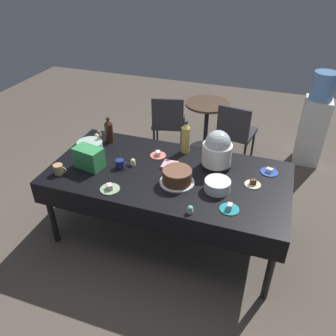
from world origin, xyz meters
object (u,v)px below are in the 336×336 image
(dessert_plate_sage, at_px, (110,188))
(round_cafe_table, at_px, (207,118))
(cupcake_rose, at_px, (99,133))
(soda_bottle_cola, at_px, (109,131))
(dessert_plate_teal, at_px, (229,208))
(coffee_mug_navy, at_px, (120,164))
(ceramic_snack_bowl, at_px, (217,185))
(water_cooler, at_px, (314,122))
(frosted_layer_cake, at_px, (177,177))
(glass_salad_bowl, at_px, (90,146))
(slow_cooker, at_px, (217,151))
(cupcake_vanilla, at_px, (133,162))
(dessert_plate_cream, at_px, (253,184))
(maroon_chair_right, at_px, (235,130))
(dessert_plate_cobalt, at_px, (269,172))
(maroon_chair_left, at_px, (168,120))
(soda_bottle_ginger_ale, at_px, (186,138))
(dessert_plate_coral, at_px, (158,155))
(potluck_table, at_px, (168,178))
(soda_carton, at_px, (89,158))
(cupcake_mint, at_px, (190,210))
(coffee_mug_tan, at_px, (59,169))

(dessert_plate_sage, bearing_deg, round_cafe_table, 81.25)
(cupcake_rose, xyz_separation_m, soda_bottle_cola, (0.17, -0.08, 0.09))
(dessert_plate_teal, height_order, coffee_mug_navy, coffee_mug_navy)
(coffee_mug_navy, bearing_deg, dessert_plate_teal, -14.00)
(ceramic_snack_bowl, height_order, soda_bottle_cola, soda_bottle_cola)
(coffee_mug_navy, xyz_separation_m, water_cooler, (1.78, 2.00, -0.20))
(water_cooler, bearing_deg, dessert_plate_teal, -107.20)
(frosted_layer_cake, height_order, glass_salad_bowl, frosted_layer_cake)
(water_cooler, bearing_deg, slow_cooker, -119.06)
(cupcake_vanilla, bearing_deg, dessert_plate_cream, 2.37)
(maroon_chair_right, bearing_deg, frosted_layer_cake, -98.79)
(dessert_plate_cobalt, distance_m, maroon_chair_left, 1.91)
(cupcake_vanilla, distance_m, soda_bottle_ginger_ale, 0.58)
(maroon_chair_right, bearing_deg, soda_bottle_ginger_ale, -106.75)
(dessert_plate_cobalt, distance_m, round_cafe_table, 1.77)
(frosted_layer_cake, xyz_separation_m, glass_salad_bowl, (-1.01, 0.26, -0.02))
(frosted_layer_cake, relative_size, dessert_plate_sage, 1.81)
(ceramic_snack_bowl, relative_size, dessert_plate_coral, 1.40)
(potluck_table, bearing_deg, frosted_layer_cake, -44.54)
(coffee_mug_navy, bearing_deg, cupcake_rose, 134.88)
(glass_salad_bowl, relative_size, cupcake_vanilla, 3.81)
(dessert_plate_cream, relative_size, dessert_plate_teal, 0.91)
(slow_cooker, bearing_deg, dessert_plate_coral, 179.83)
(dessert_plate_coral, bearing_deg, dessert_plate_sage, -106.99)
(frosted_layer_cake, distance_m, water_cooler, 2.39)
(ceramic_snack_bowl, bearing_deg, dessert_plate_coral, 151.86)
(soda_bottle_ginger_ale, height_order, soda_carton, soda_bottle_ginger_ale)
(water_cooler, bearing_deg, cupcake_vanilla, -131.34)
(cupcake_mint, xyz_separation_m, coffee_mug_navy, (-0.80, 0.41, 0.01))
(dessert_plate_coral, xyz_separation_m, soda_bottle_ginger_ale, (0.23, 0.17, 0.14))
(cupcake_rose, relative_size, round_cafe_table, 0.09)
(potluck_table, relative_size, slow_cooker, 5.93)
(dessert_plate_cream, distance_m, soda_bottle_ginger_ale, 0.82)
(dessert_plate_cobalt, bearing_deg, round_cafe_table, 122.08)
(potluck_table, height_order, maroon_chair_left, maroon_chair_left)
(frosted_layer_cake, relative_size, coffee_mug_navy, 2.66)
(potluck_table, height_order, dessert_plate_sage, dessert_plate_sage)
(coffee_mug_tan, relative_size, round_cafe_table, 0.18)
(frosted_layer_cake, distance_m, dessert_plate_cobalt, 0.87)
(glass_salad_bowl, height_order, coffee_mug_navy, glass_salad_bowl)
(coffee_mug_navy, height_order, maroon_chair_left, maroon_chair_left)
(cupcake_rose, distance_m, coffee_mug_navy, 0.71)
(dessert_plate_cobalt, xyz_separation_m, round_cafe_table, (-0.93, 1.48, -0.26))
(ceramic_snack_bowl, relative_size, cupcake_mint, 3.30)
(glass_salad_bowl, distance_m, water_cooler, 2.86)
(dessert_plate_cobalt, distance_m, cupcake_mint, 0.94)
(cupcake_vanilla, relative_size, water_cooler, 0.05)
(cupcake_vanilla, height_order, maroon_chair_right, maroon_chair_right)
(frosted_layer_cake, height_order, dessert_plate_cream, frosted_layer_cake)
(glass_salad_bowl, relative_size, dessert_plate_cobalt, 1.59)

